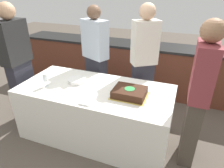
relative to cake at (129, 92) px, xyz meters
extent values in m
plane|color=brown|center=(-0.46, 0.03, -0.78)|extent=(14.00, 14.00, 0.00)
cube|color=#5B2D1E|center=(-0.46, 1.56, -0.34)|extent=(4.40, 0.55, 0.88)
cube|color=black|center=(-0.46, 1.56, 0.12)|extent=(4.40, 0.58, 0.04)
cube|color=white|center=(-0.46, 0.03, -0.41)|extent=(1.95, 0.91, 0.73)
cube|color=gold|center=(0.00, 0.00, -0.04)|extent=(0.41, 0.34, 0.00)
cube|color=#381E11|center=(0.00, 0.00, 0.00)|extent=(0.37, 0.30, 0.09)
cylinder|color=green|center=(0.00, 0.00, 0.05)|extent=(0.12, 0.12, 0.00)
cylinder|color=white|center=(-0.76, 0.10, -0.02)|extent=(0.23, 0.23, 0.05)
cylinder|color=white|center=(-1.07, -0.14, -0.04)|extent=(0.06, 0.06, 0.00)
cylinder|color=white|center=(-1.07, -0.14, -0.01)|extent=(0.01, 0.01, 0.07)
cylinder|color=white|center=(-1.07, -0.14, 0.08)|extent=(0.06, 0.06, 0.10)
cylinder|color=white|center=(0.05, 0.28, -0.04)|extent=(0.17, 0.17, 0.00)
cylinder|color=white|center=(0.37, 0.06, -0.04)|extent=(0.17, 0.17, 0.00)
cube|color=white|center=(-0.40, -0.34, -0.04)|extent=(0.13, 0.09, 0.02)
cube|color=#282833|center=(0.00, 0.70, -0.34)|extent=(0.34, 0.30, 0.88)
cube|color=silver|center=(0.00, 0.70, 0.41)|extent=(0.40, 0.36, 0.60)
sphere|color=#D8AD89|center=(0.00, 0.70, 0.82)|extent=(0.22, 0.22, 0.22)
cube|color=#282833|center=(-1.65, 0.03, -0.32)|extent=(0.16, 0.35, 0.92)
cube|color=black|center=(-1.65, 0.03, 0.43)|extent=(0.20, 0.42, 0.58)
sphere|color=tan|center=(-1.65, 0.03, 0.83)|extent=(0.22, 0.22, 0.22)
cube|color=#4C4238|center=(0.73, 0.03, -0.36)|extent=(0.16, 0.34, 0.84)
cube|color=brown|center=(0.73, 0.03, 0.36)|extent=(0.20, 0.40, 0.59)
sphere|color=#936B4C|center=(0.73, 0.03, 0.76)|extent=(0.22, 0.22, 0.22)
cube|color=#282833|center=(-0.76, 0.70, -0.34)|extent=(0.39, 0.29, 0.88)
cube|color=silver|center=(-0.76, 0.70, 0.39)|extent=(0.46, 0.35, 0.57)
sphere|color=brown|center=(-0.76, 0.70, 0.77)|extent=(0.20, 0.20, 0.20)
camera|label=1|loc=(0.53, -1.97, 1.15)|focal=32.00mm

